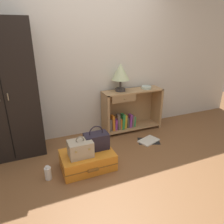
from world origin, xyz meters
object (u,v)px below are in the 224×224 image
at_px(wardrobe, 5,93).
at_px(bowl, 146,87).
at_px(table_lamp, 121,73).
at_px(bottle, 48,173).
at_px(handbag, 96,141).
at_px(train_case, 80,148).
at_px(bookshelf, 129,111).
at_px(open_book_on_floor, 149,141).
at_px(suitcase_large, 88,160).

xyz_separation_m(wardrobe, bowl, (2.26, 0.05, -0.17)).
xyz_separation_m(table_lamp, bottle, (-1.38, -0.88, -0.98)).
relative_size(handbag, bottle, 1.81).
relative_size(wardrobe, table_lamp, 4.02).
xyz_separation_m(train_case, handbag, (0.24, 0.09, 0.01)).
xyz_separation_m(bookshelf, open_book_on_floor, (0.09, -0.54, -0.35)).
bearing_deg(handbag, bookshelf, 40.85).
relative_size(wardrobe, suitcase_large, 2.73).
bearing_deg(bottle, wardrobe, 115.19).
bearing_deg(open_book_on_floor, bottle, -168.87).
distance_m(table_lamp, handbag, 1.29).
height_order(bookshelf, handbag, bookshelf).
distance_m(table_lamp, bowl, 0.58).
distance_m(wardrobe, bookshelf, 2.03).
xyz_separation_m(wardrobe, handbag, (1.04, -0.71, -0.60)).
relative_size(bowl, handbag, 0.52).
xyz_separation_m(train_case, open_book_on_floor, (1.23, 0.32, -0.32)).
distance_m(bookshelf, bottle, 1.81).
height_order(wardrobe, bookshelf, wardrobe).
relative_size(table_lamp, bottle, 2.53).
relative_size(table_lamp, train_case, 1.55).
bearing_deg(bottle, handbag, 7.82).
bearing_deg(open_book_on_floor, handbag, -166.69).
distance_m(suitcase_large, train_case, 0.24).
xyz_separation_m(bowl, bottle, (-1.88, -0.85, -0.69)).
bearing_deg(table_lamp, wardrobe, -177.25).
height_order(table_lamp, open_book_on_floor, table_lamp).
bearing_deg(wardrobe, open_book_on_floor, -13.11).
bearing_deg(train_case, bowl, 30.10).
bearing_deg(wardrobe, bookshelf, 2.06).
bearing_deg(bowl, bottle, -155.67).
xyz_separation_m(train_case, bottle, (-0.42, -0.01, -0.25)).
distance_m(table_lamp, train_case, 1.49).
xyz_separation_m(wardrobe, open_book_on_floor, (2.03, -0.47, -0.93)).
height_order(train_case, open_book_on_floor, train_case).
relative_size(table_lamp, bowl, 2.67).
bearing_deg(bookshelf, open_book_on_floor, -80.42).
height_order(bookshelf, table_lamp, table_lamp).
xyz_separation_m(bowl, handbag, (-1.21, -0.76, -0.43)).
bearing_deg(bookshelf, wardrobe, -177.94).
height_order(suitcase_large, train_case, train_case).
xyz_separation_m(table_lamp, suitcase_large, (-0.86, -0.84, -0.95)).
bearing_deg(table_lamp, bottle, -147.43).
bearing_deg(suitcase_large, open_book_on_floor, 13.97).
bearing_deg(bottle, suitcase_large, 4.70).
bearing_deg(bowl, suitcase_large, -149.35).
bearing_deg(bookshelf, bowl, -3.41).
bearing_deg(bookshelf, table_lamp, 175.42).
height_order(wardrobe, table_lamp, wardrobe).
bearing_deg(bowl, wardrobe, -178.70).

